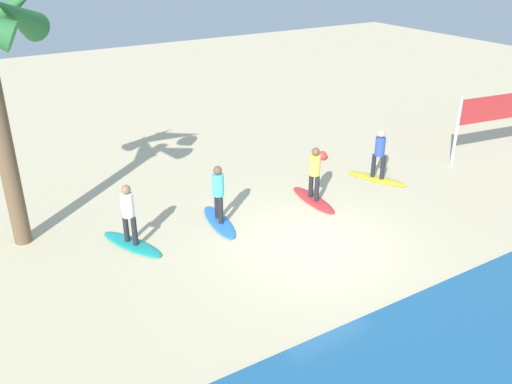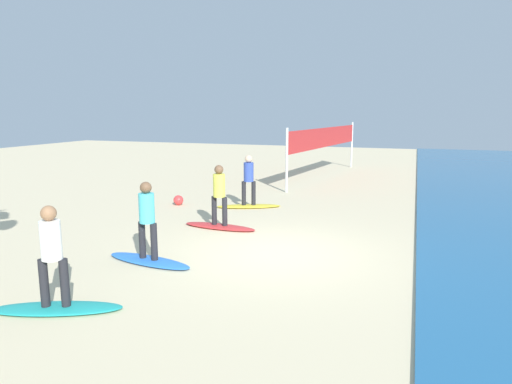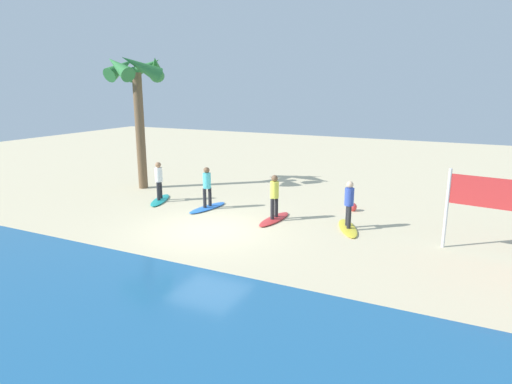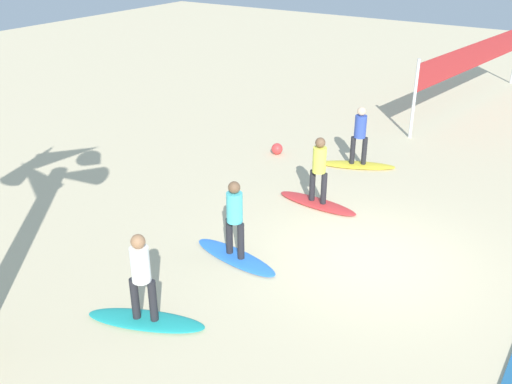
{
  "view_description": "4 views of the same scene",
  "coord_description": "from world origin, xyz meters",
  "px_view_note": "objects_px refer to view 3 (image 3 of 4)",
  "views": [
    {
      "loc": [
        7.67,
        9.7,
        7.28
      ],
      "look_at": [
        0.95,
        -1.21,
        1.28
      ],
      "focal_mm": 38.27,
      "sensor_mm": 36.0,
      "label": 1
    },
    {
      "loc": [
        9.36,
        2.85,
        3.18
      ],
      "look_at": [
        -1.32,
        -0.91,
        1.12
      ],
      "focal_mm": 31.86,
      "sensor_mm": 36.0,
      "label": 2
    },
    {
      "loc": [
        -7.96,
        12.42,
        4.93
      ],
      "look_at": [
        -1.13,
        -1.52,
        1.16
      ],
      "focal_mm": 30.9,
      "sensor_mm": 36.0,
      "label": 3
    },
    {
      "loc": [
        9.57,
        3.46,
        6.24
      ],
      "look_at": [
        0.41,
        -2.51,
        1.04
      ],
      "focal_mm": 40.08,
      "sensor_mm": 36.0,
      "label": 4
    }
  ],
  "objects_px": {
    "surfer_yellow": "(349,201)",
    "surfboard_red": "(274,219)",
    "surfboard_yellow": "(348,228)",
    "beach_ball": "(353,207)",
    "surfboard_teal": "(160,200)",
    "surfboard_blue": "(208,208)",
    "surfer_teal": "(159,178)",
    "surfer_blue": "(207,184)",
    "surfer_red": "(274,193)",
    "palm_tree": "(137,80)"
  },
  "relations": [
    {
      "from": "surfboard_yellow",
      "to": "surfboard_blue",
      "type": "xyz_separation_m",
      "value": [
        5.85,
        -0.08,
        0.0
      ]
    },
    {
      "from": "surfer_teal",
      "to": "palm_tree",
      "type": "distance_m",
      "value": 5.05
    },
    {
      "from": "surfboard_red",
      "to": "surfboard_teal",
      "type": "bearing_deg",
      "value": -89.89
    },
    {
      "from": "surfer_yellow",
      "to": "surfer_blue",
      "type": "bearing_deg",
      "value": -0.81
    },
    {
      "from": "surfboard_red",
      "to": "surfer_red",
      "type": "bearing_deg",
      "value": 0.0
    },
    {
      "from": "surfboard_yellow",
      "to": "surfboard_red",
      "type": "relative_size",
      "value": 1.0
    },
    {
      "from": "surfer_teal",
      "to": "surfboard_yellow",
      "type": "bearing_deg",
      "value": 178.68
    },
    {
      "from": "surfer_blue",
      "to": "palm_tree",
      "type": "distance_m",
      "value": 6.64
    },
    {
      "from": "surfboard_yellow",
      "to": "palm_tree",
      "type": "bearing_deg",
      "value": -123.86
    },
    {
      "from": "surfer_yellow",
      "to": "surfboard_blue",
      "type": "distance_m",
      "value": 5.93
    },
    {
      "from": "surfer_teal",
      "to": "surfboard_red",
      "type": "bearing_deg",
      "value": 176.28
    },
    {
      "from": "surfer_blue",
      "to": "surfboard_teal",
      "type": "bearing_deg",
      "value": -2.52
    },
    {
      "from": "surfer_red",
      "to": "surfer_teal",
      "type": "height_order",
      "value": "same"
    },
    {
      "from": "surfboard_teal",
      "to": "surfboard_yellow",
      "type": "bearing_deg",
      "value": 67.0
    },
    {
      "from": "surfer_yellow",
      "to": "surfboard_teal",
      "type": "relative_size",
      "value": 0.78
    },
    {
      "from": "beach_ball",
      "to": "surfboard_blue",
      "type": "bearing_deg",
      "value": 22.94
    },
    {
      "from": "surfboard_yellow",
      "to": "beach_ball",
      "type": "height_order",
      "value": "beach_ball"
    },
    {
      "from": "surfer_red",
      "to": "beach_ball",
      "type": "distance_m",
      "value": 3.56
    },
    {
      "from": "surfer_yellow",
      "to": "surfboard_blue",
      "type": "relative_size",
      "value": 0.78
    },
    {
      "from": "surfer_teal",
      "to": "beach_ball",
      "type": "bearing_deg",
      "value": -164.61
    },
    {
      "from": "surfer_teal",
      "to": "beach_ball",
      "type": "height_order",
      "value": "surfer_teal"
    },
    {
      "from": "surfer_yellow",
      "to": "surfboard_red",
      "type": "xyz_separation_m",
      "value": [
        2.75,
        0.17,
        -0.99
      ]
    },
    {
      "from": "surfer_yellow",
      "to": "surfboard_blue",
      "type": "xyz_separation_m",
      "value": [
        5.85,
        -0.08,
        -0.99
      ]
    },
    {
      "from": "surfer_yellow",
      "to": "surfboard_teal",
      "type": "bearing_deg",
      "value": -1.32
    },
    {
      "from": "surfer_red",
      "to": "surfboard_blue",
      "type": "xyz_separation_m",
      "value": [
        3.1,
        -0.25,
        -0.99
      ]
    },
    {
      "from": "surfer_blue",
      "to": "palm_tree",
      "type": "height_order",
      "value": "palm_tree"
    },
    {
      "from": "surfboard_blue",
      "to": "beach_ball",
      "type": "bearing_deg",
      "value": 121.87
    },
    {
      "from": "surfboard_teal",
      "to": "beach_ball",
      "type": "xyz_separation_m",
      "value": [
        -7.94,
        -2.19,
        0.12
      ]
    },
    {
      "from": "surfer_teal",
      "to": "palm_tree",
      "type": "relative_size",
      "value": 0.25
    },
    {
      "from": "surfboard_red",
      "to": "palm_tree",
      "type": "relative_size",
      "value": 0.33
    },
    {
      "from": "surfer_yellow",
      "to": "beach_ball",
      "type": "height_order",
      "value": "surfer_yellow"
    },
    {
      "from": "surfer_red",
      "to": "surfer_blue",
      "type": "bearing_deg",
      "value": -4.69
    },
    {
      "from": "surfer_blue",
      "to": "surfer_red",
      "type": "bearing_deg",
      "value": 175.31
    },
    {
      "from": "surfboard_red",
      "to": "palm_tree",
      "type": "height_order",
      "value": "palm_tree"
    },
    {
      "from": "surfer_red",
      "to": "surfer_teal",
      "type": "bearing_deg",
      "value": -3.72
    },
    {
      "from": "beach_ball",
      "to": "surfer_teal",
      "type": "bearing_deg",
      "value": 15.39
    },
    {
      "from": "surfer_yellow",
      "to": "surfer_red",
      "type": "xyz_separation_m",
      "value": [
        2.75,
        0.17,
        0.0
      ]
    },
    {
      "from": "surfboard_red",
      "to": "beach_ball",
      "type": "distance_m",
      "value": 3.45
    },
    {
      "from": "surfboard_red",
      "to": "surfer_teal",
      "type": "height_order",
      "value": "surfer_teal"
    },
    {
      "from": "surfboard_yellow",
      "to": "surfboard_blue",
      "type": "bearing_deg",
      "value": -114.59
    },
    {
      "from": "surfboard_yellow",
      "to": "beach_ball",
      "type": "bearing_deg",
      "value": 166.32
    },
    {
      "from": "surfboard_yellow",
      "to": "palm_tree",
      "type": "relative_size",
      "value": 0.33
    },
    {
      "from": "surfer_teal",
      "to": "surfboard_blue",
      "type": "bearing_deg",
      "value": 177.48
    },
    {
      "from": "surfboard_blue",
      "to": "palm_tree",
      "type": "xyz_separation_m",
      "value": [
        4.87,
        -1.82,
        5.12
      ]
    },
    {
      "from": "beach_ball",
      "to": "surfboard_teal",
      "type": "bearing_deg",
      "value": 15.39
    },
    {
      "from": "surfer_red",
      "to": "surfboard_teal",
      "type": "xyz_separation_m",
      "value": [
        5.62,
        -0.37,
        -0.99
      ]
    },
    {
      "from": "surfboard_teal",
      "to": "surfer_blue",
      "type": "bearing_deg",
      "value": 65.8
    },
    {
      "from": "surfboard_yellow",
      "to": "surfboard_red",
      "type": "xyz_separation_m",
      "value": [
        2.75,
        0.17,
        0.0
      ]
    },
    {
      "from": "surfer_teal",
      "to": "surfer_yellow",
      "type": "bearing_deg",
      "value": 178.68
    },
    {
      "from": "surfboard_teal",
      "to": "beach_ball",
      "type": "height_order",
      "value": "beach_ball"
    }
  ]
}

